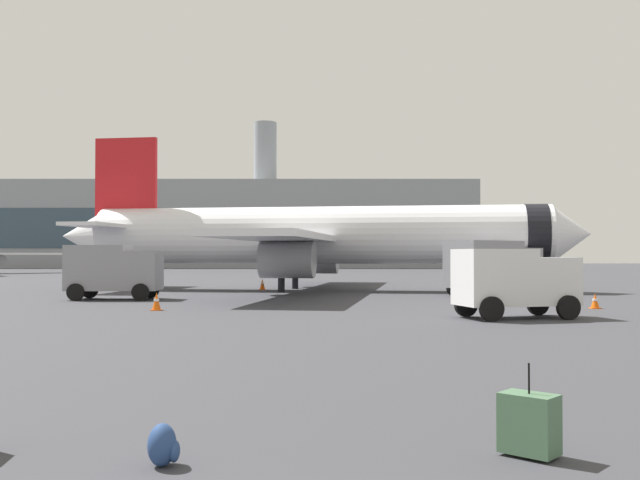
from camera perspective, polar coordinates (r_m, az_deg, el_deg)
name	(u,v)px	position (r m, az deg, el deg)	size (l,w,h in m)	color
airplane_at_gate	(315,236)	(47.98, -0.36, 0.34)	(35.73, 32.36, 10.50)	white
service_truck	(114,269)	(40.03, -15.96, -2.24)	(4.80, 2.52, 2.90)	gray
fuel_truck	(494,265)	(43.48, 13.57, -1.95)	(6.28, 5.43, 3.20)	gray
cargo_van	(515,280)	(28.07, 15.15, -3.04)	(4.75, 3.21, 2.60)	white
safety_cone_near	(157,301)	(31.77, -12.73, -4.76)	(0.44, 0.44, 0.77)	#F2590C
safety_cone_mid	(596,301)	(34.26, 20.97, -4.53)	(0.44, 0.44, 0.67)	#F2590C
safety_cone_far	(263,284)	(49.66, -4.51, -3.50)	(0.44, 0.44, 0.75)	#F2590C
rolling_suitcase	(530,424)	(9.09, 16.26, -13.75)	(0.74, 0.73, 1.10)	#476B4C
traveller_backpack	(164,446)	(8.60, -12.20, -15.59)	(0.36, 0.40, 0.48)	navy
terminal_building	(230,225)	(139.90, -7.09, 1.16)	(92.19, 20.85, 27.98)	gray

